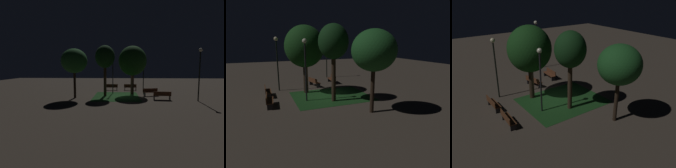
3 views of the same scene
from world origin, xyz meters
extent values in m
plane|color=#473D33|center=(0.00, 0.00, 0.00)|extent=(60.00, 60.00, 0.00)
cube|color=#194219|center=(0.58, 0.40, 0.01)|extent=(5.19, 6.35, 0.01)
cube|color=#512D19|center=(-1.37, -4.58, 0.45)|extent=(1.80, 0.49, 0.06)
cube|color=#512D19|center=(-1.37, -4.79, 0.68)|extent=(1.80, 0.07, 0.40)
cube|color=black|center=(-2.17, -4.59, 0.21)|extent=(0.08, 0.38, 0.42)
cube|color=black|center=(-0.57, -4.57, 0.21)|extent=(0.08, 0.38, 0.42)
cube|color=#512D19|center=(1.37, -4.58, 0.45)|extent=(1.83, 0.59, 0.06)
cube|color=#512D19|center=(1.36, -4.79, 0.68)|extent=(1.80, 0.17, 0.40)
cube|color=black|center=(0.57, -4.53, 0.21)|extent=(0.10, 0.39, 0.42)
cube|color=black|center=(2.17, -4.63, 0.21)|extent=(0.10, 0.39, 0.42)
cube|color=brown|center=(-4.23, 2.20, 0.45)|extent=(1.83, 0.59, 0.06)
cube|color=brown|center=(-4.22, 2.41, 0.68)|extent=(1.80, 0.18, 0.40)
cube|color=black|center=(-3.43, 2.15, 0.21)|extent=(0.10, 0.39, 0.42)
cube|color=black|center=(-5.03, 2.26, 0.21)|extent=(0.10, 0.39, 0.42)
cube|color=brown|center=(-3.50, 0.06, 0.45)|extent=(1.86, 0.88, 0.06)
cube|color=brown|center=(-3.46, -0.14, 0.68)|extent=(1.77, 0.47, 0.40)
cube|color=#2D2D33|center=(-4.28, -0.12, 0.21)|extent=(0.16, 0.39, 0.42)
cube|color=#2D2D33|center=(-2.72, 0.24, 0.21)|extent=(0.16, 0.39, 0.42)
cylinder|color=#2D2116|center=(5.13, 1.60, 1.64)|extent=(0.26, 0.26, 3.28)
ellipsoid|color=#1E5623|center=(5.13, 1.60, 4.06)|extent=(2.83, 2.83, 2.64)
cylinder|color=#2D2116|center=(-1.39, -1.31, 1.60)|extent=(0.41, 0.41, 3.21)
ellipsoid|color=#194719|center=(-1.39, -1.31, 4.16)|extent=(3.45, 3.45, 3.64)
cylinder|color=#38281C|center=(1.90, 0.14, 1.98)|extent=(0.34, 0.34, 3.96)
ellipsoid|color=#143816|center=(1.90, 0.14, 4.59)|extent=(2.27, 2.27, 2.61)
cylinder|color=black|center=(-7.69, 2.82, 2.46)|extent=(0.12, 0.12, 4.92)
sphere|color=#F2EDCC|center=(-7.69, 2.82, 5.07)|extent=(0.36, 0.36, 0.36)
cylinder|color=black|center=(1.06, -1.83, 2.24)|extent=(0.12, 0.12, 4.47)
sphere|color=#F2EDCC|center=(1.06, -1.83, 4.62)|extent=(0.36, 0.36, 0.36)
cylinder|color=black|center=(-3.07, -3.53, 2.33)|extent=(0.12, 0.12, 4.66)
sphere|color=#F4E5B2|center=(-3.07, -3.53, 4.81)|extent=(0.36, 0.36, 0.36)
camera|label=1|loc=(0.25, 20.11, 3.47)|focal=27.48mm
camera|label=2|loc=(15.39, -4.97, 4.65)|focal=30.66mm
camera|label=3|loc=(14.38, -9.39, 8.65)|focal=37.27mm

